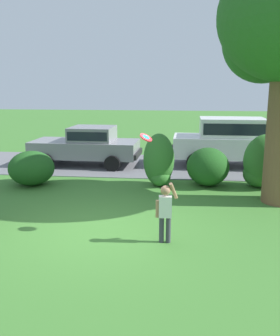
{
  "coord_description": "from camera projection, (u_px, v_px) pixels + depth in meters",
  "views": [
    {
      "loc": [
        1.73,
        -7.52,
        3.16
      ],
      "look_at": [
        0.73,
        1.5,
        1.1
      ],
      "focal_mm": 39.08,
      "sensor_mm": 36.0,
      "label": 1
    }
  ],
  "objects": [
    {
      "name": "parked_suv",
      "position": [
        231.0,
        140.0,
        14.35
      ],
      "size": [
        4.73,
        2.16,
        1.92
      ],
      "color": "white",
      "rests_on": "ground"
    },
    {
      "name": "driveway_strip",
      "position": [
        137.0,
        165.0,
        14.8
      ],
      "size": [
        28.0,
        4.4,
        0.02
      ],
      "primitive_type": "cube",
      "color": "slate",
      "rests_on": "ground"
    },
    {
      "name": "ground_plane",
      "position": [
        100.0,
        230.0,
        8.17
      ],
      "size": [
        80.0,
        80.0,
        0.0
      ],
      "primitive_type": "plane",
      "color": "#3D752D"
    },
    {
      "name": "shrub_centre_right",
      "position": [
        264.0,
        164.0,
        11.44
      ],
      "size": [
        1.39,
        1.16,
        1.69
      ],
      "color": "#33702B",
      "rests_on": "ground"
    },
    {
      "name": "child_thrower",
      "position": [
        165.0,
        209.0,
        7.37
      ],
      "size": [
        0.45,
        0.28,
        1.29
      ],
      "color": "#383842",
      "rests_on": "ground"
    },
    {
      "name": "frisbee",
      "position": [
        146.0,
        138.0,
        7.6
      ],
      "size": [
        0.29,
        0.28,
        0.21
      ],
      "color": "red"
    },
    {
      "name": "shrub_centre_left",
      "position": [
        159.0,
        162.0,
        11.66
      ],
      "size": [
        0.99,
        0.94,
        1.68
      ],
      "color": "#33702B",
      "rests_on": "ground"
    },
    {
      "name": "shrub_centre",
      "position": [
        208.0,
        168.0,
        11.75
      ],
      "size": [
        1.35,
        1.43,
        1.23
      ],
      "color": "#1E511C",
      "rests_on": "ground"
    },
    {
      "name": "parked_sedan",
      "position": [
        87.0,
        144.0,
        14.61
      ],
      "size": [
        4.44,
        2.18,
        1.56
      ],
      "color": "gray",
      "rests_on": "ground"
    },
    {
      "name": "shrub_near_tree",
      "position": [
        31.0,
        168.0,
        11.75
      ],
      "size": [
        1.46,
        1.44,
        1.11
      ],
      "color": "#1E511C",
      "rests_on": "ground"
    }
  ]
}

